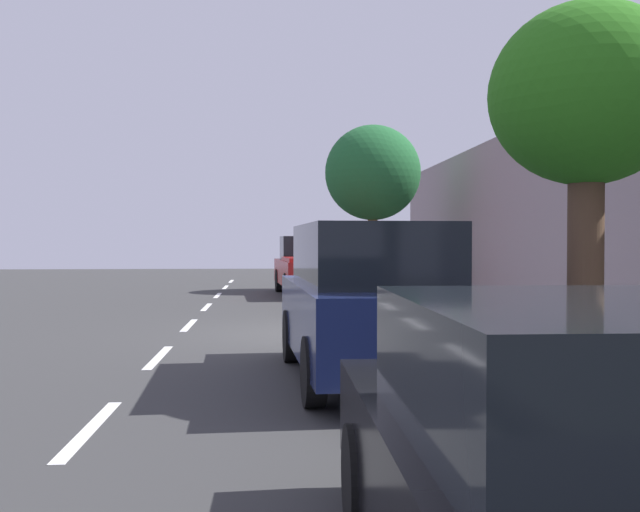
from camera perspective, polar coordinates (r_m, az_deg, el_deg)
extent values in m
plane|color=#343434|center=(13.96, -0.58, -6.12)|extent=(66.10, 66.10, 0.00)
cube|color=#A1AD99|center=(14.69, 14.53, -5.48)|extent=(4.37, 41.31, 0.16)
cube|color=gray|center=(14.13, 5.76, -5.71)|extent=(0.16, 41.31, 0.16)
cube|color=white|center=(7.29, -17.77, -12.90)|extent=(0.14, 2.20, 0.01)
cube|color=white|center=(11.34, -12.68, -7.83)|extent=(0.14, 2.20, 0.01)
cube|color=white|center=(15.46, -10.34, -5.41)|extent=(0.14, 2.20, 0.01)
cube|color=white|center=(19.62, -8.99, -4.02)|extent=(0.14, 2.20, 0.01)
cube|color=white|center=(23.80, -8.12, -3.11)|extent=(0.14, 2.20, 0.01)
cube|color=white|center=(27.98, -7.51, -2.47)|extent=(0.14, 2.20, 0.01)
cube|color=white|center=(32.16, -7.06, -2.00)|extent=(0.14, 2.20, 0.01)
cube|color=white|center=(13.97, -0.23, -6.10)|extent=(0.12, 41.31, 0.01)
cube|color=gray|center=(15.55, 23.12, 3.63)|extent=(0.50, 41.31, 4.93)
cube|color=black|center=(3.27, 20.97, -8.59)|extent=(1.57, 2.12, 0.60)
cylinder|color=black|center=(5.01, 22.96, -15.62)|extent=(0.23, 0.66, 0.66)
cylinder|color=black|center=(4.56, 3.50, -17.24)|extent=(0.23, 0.66, 0.66)
cube|color=navy|center=(9.25, 3.88, -4.99)|extent=(2.13, 4.79, 0.90)
cube|color=black|center=(9.19, 3.89, 0.16)|extent=(1.82, 3.18, 0.76)
cylinder|color=black|center=(10.89, 6.98, -6.18)|extent=(0.26, 0.77, 0.76)
cylinder|color=black|center=(10.61, -2.28, -6.36)|extent=(0.26, 0.77, 0.76)
cylinder|color=black|center=(8.12, 11.97, -8.71)|extent=(0.26, 0.77, 0.76)
cylinder|color=black|center=(7.75, -0.52, -9.17)|extent=(0.26, 0.77, 0.76)
cube|color=maroon|center=(23.77, -0.80, -1.30)|extent=(2.32, 5.42, 0.80)
cube|color=black|center=(24.67, -1.07, 0.65)|extent=(1.82, 1.62, 0.80)
cube|color=maroon|center=(22.58, -0.42, -0.26)|extent=(2.04, 2.77, 0.12)
cylinder|color=black|center=(25.54, 0.74, -1.92)|extent=(0.27, 0.81, 0.80)
cylinder|color=black|center=(25.33, -3.30, -1.94)|extent=(0.27, 0.81, 0.80)
cylinder|color=black|center=(22.30, 2.03, -2.36)|extent=(0.27, 0.81, 0.80)
cylinder|color=black|center=(22.06, -2.59, -2.40)|extent=(0.27, 0.81, 0.80)
torus|color=black|center=(17.51, 1.05, -3.49)|extent=(0.53, 0.52, 0.70)
torus|color=black|center=(16.87, 3.79, -3.67)|extent=(0.53, 0.52, 0.70)
cylinder|color=#197233|center=(17.26, 2.05, -3.27)|extent=(0.49, 0.48, 0.52)
cylinder|color=#197233|center=(17.03, 3.02, -3.36)|extent=(0.12, 0.12, 0.48)
cylinder|color=#197233|center=(17.21, 2.19, -2.50)|extent=(0.55, 0.54, 0.05)
cylinder|color=#197233|center=(16.98, 3.33, -3.91)|extent=(0.28, 0.27, 0.19)
cylinder|color=#197233|center=(16.93, 3.47, -3.12)|extent=(0.21, 0.21, 0.34)
cylinder|color=#197233|center=(17.47, 1.15, -2.96)|extent=(0.11, 0.10, 0.34)
cube|color=black|center=(16.98, 3.16, -2.44)|extent=(0.24, 0.24, 0.05)
cylinder|color=black|center=(17.43, 1.25, -2.22)|extent=(0.34, 0.35, 0.03)
cylinder|color=#C6B284|center=(16.85, 3.40, -3.47)|extent=(0.15, 0.15, 0.82)
cylinder|color=#C6B284|center=(16.67, 3.09, -3.52)|extent=(0.15, 0.15, 0.82)
cube|color=white|center=(16.71, 3.25, -1.09)|extent=(0.40, 0.44, 0.58)
cylinder|color=white|center=(16.95, 3.65, -1.16)|extent=(0.10, 0.10, 0.55)
cylinder|color=white|center=(16.48, 2.84, -1.22)|extent=(0.10, 0.10, 0.55)
sphere|color=#986D69|center=(16.70, 3.25, 0.30)|extent=(0.23, 0.23, 0.23)
sphere|color=navy|center=(16.70, 3.25, 0.44)|extent=(0.26, 0.26, 0.26)
cube|color=black|center=(16.62, 3.87, -1.03)|extent=(0.32, 0.35, 0.44)
cylinder|color=brown|center=(8.99, 20.32, -0.53)|extent=(0.41, 0.41, 2.71)
ellipsoid|color=#296F19|center=(9.15, 20.41, 11.95)|extent=(2.28, 2.28, 2.13)
cylinder|color=brown|center=(25.86, 4.20, 1.07)|extent=(0.36, 0.36, 3.14)
ellipsoid|color=#1F5B2C|center=(25.98, 4.21, 6.61)|extent=(3.43, 3.43, 3.41)
cylinder|color=black|center=(24.50, 9.58, -1.64)|extent=(0.15, 0.15, 0.84)
cylinder|color=black|center=(24.41, 9.16, -1.64)|extent=(0.15, 0.15, 0.84)
cube|color=#264C26|center=(24.43, 9.38, 0.04)|extent=(0.42, 0.30, 0.59)
cylinder|color=#264C26|center=(24.54, 9.93, -0.03)|extent=(0.10, 0.10, 0.56)
cylinder|color=#264C26|center=(24.32, 8.82, -0.03)|extent=(0.10, 0.10, 0.56)
sphere|color=#A46869|center=(24.43, 9.38, 1.01)|extent=(0.24, 0.24, 0.24)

